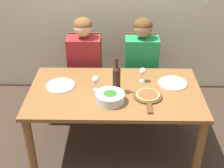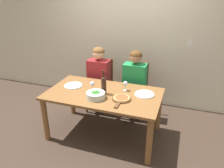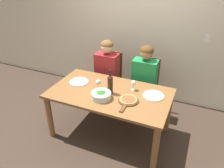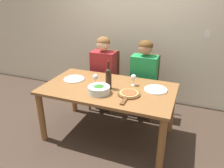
{
  "view_description": "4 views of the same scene",
  "coord_description": "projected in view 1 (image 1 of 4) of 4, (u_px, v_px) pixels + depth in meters",
  "views": [
    {
      "loc": [
        0.01,
        -2.55,
        2.32
      ],
      "look_at": [
        -0.03,
        -0.01,
        0.8
      ],
      "focal_mm": 50.0,
      "sensor_mm": 36.0,
      "label": 1
    },
    {
      "loc": [
        1.07,
        -2.67,
        2.12
      ],
      "look_at": [
        0.08,
        0.16,
        0.81
      ],
      "focal_mm": 35.0,
      "sensor_mm": 36.0,
      "label": 2
    },
    {
      "loc": [
        1.06,
        -2.35,
        2.3
      ],
      "look_at": [
        -0.01,
        0.09,
        0.8
      ],
      "focal_mm": 35.0,
      "sensor_mm": 36.0,
      "label": 3
    },
    {
      "loc": [
        0.96,
        -2.34,
        1.87
      ],
      "look_at": [
        0.05,
        0.01,
        0.77
      ],
      "focal_mm": 35.0,
      "sensor_mm": 36.0,
      "label": 4
    }
  ],
  "objects": [
    {
      "name": "person_man",
      "position": [
        141.0,
        59.0,
        3.57
      ],
      "size": [
        0.47,
        0.51,
        1.21
      ],
      "color": "#28282D",
      "rests_on": "ground"
    },
    {
      "name": "ground_plane",
      "position": [
        115.0,
        147.0,
        3.38
      ],
      "size": [
        40.0,
        40.0,
        0.0
      ],
      "primitive_type": "plane",
      "color": "#3D2D23"
    },
    {
      "name": "pizza_on_board",
      "position": [
        148.0,
        96.0,
        2.9
      ],
      "size": [
        0.27,
        0.41,
        0.04
      ],
      "color": "brown",
      "rests_on": "dining_table"
    },
    {
      "name": "chair_left",
      "position": [
        86.0,
        71.0,
        3.8
      ],
      "size": [
        0.42,
        0.42,
        0.96
      ],
      "color": "brown",
      "rests_on": "ground"
    },
    {
      "name": "dining_table",
      "position": [
        115.0,
        100.0,
        3.06
      ],
      "size": [
        1.67,
        0.93,
        0.72
      ],
      "color": "brown",
      "rests_on": "ground"
    },
    {
      "name": "wine_glass_left",
      "position": [
        96.0,
        80.0,
        2.97
      ],
      "size": [
        0.07,
        0.07,
        0.15
      ],
      "color": "silver",
      "rests_on": "dining_table"
    },
    {
      "name": "broccoli_bowl",
      "position": [
        110.0,
        97.0,
        2.83
      ],
      "size": [
        0.27,
        0.27,
        0.1
      ],
      "color": "silver",
      "rests_on": "dining_table"
    },
    {
      "name": "chair_right",
      "position": [
        140.0,
        72.0,
        3.79
      ],
      "size": [
        0.42,
        0.42,
        0.96
      ],
      "color": "brown",
      "rests_on": "ground"
    },
    {
      "name": "dinner_plate_right",
      "position": [
        173.0,
        83.0,
        3.12
      ],
      "size": [
        0.28,
        0.28,
        0.02
      ],
      "color": "white",
      "rests_on": "dining_table"
    },
    {
      "name": "wine_bottle",
      "position": [
        117.0,
        79.0,
        2.92
      ],
      "size": [
        0.07,
        0.07,
        0.36
      ],
      "color": "black",
      "rests_on": "dining_table"
    },
    {
      "name": "person_woman",
      "position": [
        84.0,
        59.0,
        3.58
      ],
      "size": [
        0.47,
        0.51,
        1.21
      ],
      "color": "#28282D",
      "rests_on": "ground"
    },
    {
      "name": "wine_glass_right",
      "position": [
        143.0,
        72.0,
        3.11
      ],
      "size": [
        0.07,
        0.07,
        0.15
      ],
      "color": "silver",
      "rests_on": "dining_table"
    },
    {
      "name": "dinner_plate_left",
      "position": [
        61.0,
        85.0,
        3.08
      ],
      "size": [
        0.28,
        0.28,
        0.02
      ],
      "color": "white",
      "rests_on": "dining_table"
    }
  ]
}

